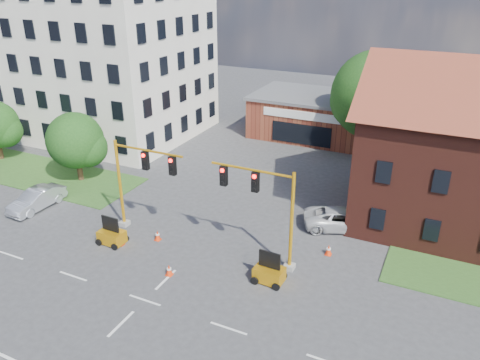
{
  "coord_description": "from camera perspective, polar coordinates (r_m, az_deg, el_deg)",
  "views": [
    {
      "loc": [
        13.15,
        -15.94,
        16.19
      ],
      "look_at": [
        0.9,
        10.0,
        3.12
      ],
      "focal_mm": 35.0,
      "sensor_mm": 36.0,
      "label": 1
    }
  ],
  "objects": [
    {
      "name": "trailer_east",
      "position": [
        26.76,
        3.59,
        -11.23
      ],
      "size": [
        1.69,
        1.17,
        1.87
      ],
      "rotation": [
        0.0,
        0.0,
        -0.04
      ],
      "color": "#F0A314",
      "rests_on": "ground"
    },
    {
      "name": "cone_c",
      "position": [
        27.66,
        -8.64,
        -10.79
      ],
      "size": [
        0.4,
        0.4,
        0.7
      ],
      "color": "red",
      "rests_on": "ground"
    },
    {
      "name": "cone_b",
      "position": [
        31.0,
        -10.02,
        -6.67
      ],
      "size": [
        0.4,
        0.4,
        0.7
      ],
      "color": "red",
      "rests_on": "ground"
    },
    {
      "name": "office_block",
      "position": [
        50.65,
        -16.57,
        16.88
      ],
      "size": [
        18.4,
        15.4,
        20.6
      ],
      "color": "silver",
      "rests_on": "ground"
    },
    {
      "name": "grass_verge_nw",
      "position": [
        45.08,
        -24.79,
        1.15
      ],
      "size": [
        22.0,
        6.0,
        0.08
      ],
      "primitive_type": "cube",
      "color": "#30541F",
      "rests_on": "ground"
    },
    {
      "name": "sedan_silver_front",
      "position": [
        37.31,
        -23.54,
        -2.16
      ],
      "size": [
        1.69,
        4.5,
        1.47
      ],
      "primitive_type": "imported",
      "rotation": [
        0.0,
        0.0,
        -0.03
      ],
      "color": "#B5B9BD",
      "rests_on": "ground"
    },
    {
      "name": "lane_markings",
      "position": [
        24.54,
        -15.82,
        -17.91
      ],
      "size": [
        60.0,
        36.0,
        0.01
      ],
      "primitive_type": null,
      "color": "white",
      "rests_on": "ground"
    },
    {
      "name": "pickup_white",
      "position": [
        32.4,
        12.35,
        -4.65
      ],
      "size": [
        5.67,
        4.08,
        1.43
      ],
      "primitive_type": "imported",
      "rotation": [
        0.0,
        0.0,
        1.94
      ],
      "color": "silver",
      "rests_on": "ground"
    },
    {
      "name": "tree_large",
      "position": [
        44.78,
        16.75,
        9.55
      ],
      "size": [
        8.53,
        8.12,
        9.71
      ],
      "color": "#3E2B16",
      "rests_on": "ground"
    },
    {
      "name": "cone_a",
      "position": [
        30.97,
        -14.35,
        -7.14
      ],
      "size": [
        0.4,
        0.4,
        0.7
      ],
      "color": "red",
      "rests_on": "ground"
    },
    {
      "name": "cone_d",
      "position": [
        29.59,
        10.75,
        -8.37
      ],
      "size": [
        0.4,
        0.4,
        0.7
      ],
      "color": "red",
      "rests_on": "ground"
    },
    {
      "name": "trailer_west",
      "position": [
        31.16,
        -15.36,
        -6.55
      ],
      "size": [
        1.64,
        1.11,
        1.84
      ],
      "rotation": [
        0.0,
        0.0,
        -0.02
      ],
      "color": "#F0A314",
      "rests_on": "ground"
    },
    {
      "name": "brick_shop",
      "position": [
        49.79,
        9.0,
        7.83
      ],
      "size": [
        12.4,
        8.4,
        4.3
      ],
      "color": "maroon",
      "rests_on": "ground"
    },
    {
      "name": "signal_mast_west",
      "position": [
        30.63,
        -12.18,
        0.3
      ],
      "size": [
        5.3,
        0.6,
        6.2
      ],
      "color": "#999994",
      "rests_on": "ground"
    },
    {
      "name": "ground",
      "position": [
        26.25,
        -11.52,
        -14.17
      ],
      "size": [
        120.0,
        120.0,
        0.0
      ],
      "primitive_type": "plane",
      "color": "#3C3C3E",
      "rests_on": "ground"
    },
    {
      "name": "tree_nw_front",
      "position": [
        39.91,
        -19.1,
        4.36
      ],
      "size": [
        4.78,
        4.55,
        5.78
      ],
      "color": "#3E2B16",
      "rests_on": "ground"
    },
    {
      "name": "signal_mast_east",
      "position": [
        26.63,
        3.05,
        -2.97
      ],
      "size": [
        5.3,
        0.6,
        6.2
      ],
      "color": "#999994",
      "rests_on": "ground"
    }
  ]
}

